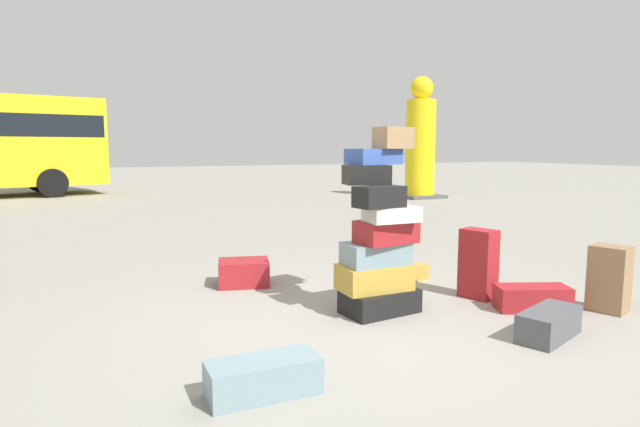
{
  "coord_description": "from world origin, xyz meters",
  "views": [
    {
      "loc": [
        -2.25,
        -4.0,
        1.56
      ],
      "look_at": [
        0.25,
        1.54,
        0.79
      ],
      "focal_mm": 29.29,
      "sensor_mm": 36.0,
      "label": 1
    }
  ],
  "objects_px": {
    "suitcase_slate_upright_blue": "(263,377)",
    "yellow_dummy_statue": "(420,145)",
    "suitcase_maroon_foreground_near": "(478,264)",
    "suitcase_maroon_foreground_far": "(532,298)",
    "suitcase_tower": "(379,242)",
    "suitcase_maroon_behind_tower": "(244,273)",
    "suitcase_brown_white_trunk": "(609,279)",
    "suitcase_charcoal_right_side": "(549,324)",
    "suitcase_tan_left_side": "(401,272)"
  },
  "relations": [
    {
      "from": "suitcase_tan_left_side",
      "to": "yellow_dummy_statue",
      "type": "bearing_deg",
      "value": 39.39
    },
    {
      "from": "suitcase_maroon_foreground_near",
      "to": "suitcase_maroon_behind_tower",
      "type": "xyz_separation_m",
      "value": [
        -2.09,
        1.49,
        -0.22
      ]
    },
    {
      "from": "suitcase_maroon_foreground_near",
      "to": "yellow_dummy_statue",
      "type": "height_order",
      "value": "yellow_dummy_statue"
    },
    {
      "from": "suitcase_charcoal_right_side",
      "to": "yellow_dummy_statue",
      "type": "height_order",
      "value": "yellow_dummy_statue"
    },
    {
      "from": "suitcase_maroon_foreground_far",
      "to": "suitcase_brown_white_trunk",
      "type": "xyz_separation_m",
      "value": [
        0.64,
        -0.32,
        0.2
      ]
    },
    {
      "from": "suitcase_maroon_behind_tower",
      "to": "suitcase_charcoal_right_side",
      "type": "bearing_deg",
      "value": -41.09
    },
    {
      "from": "suitcase_maroon_foreground_near",
      "to": "suitcase_slate_upright_blue",
      "type": "relative_size",
      "value": 1.01
    },
    {
      "from": "suitcase_tower",
      "to": "suitcase_brown_white_trunk",
      "type": "xyz_separation_m",
      "value": [
        2.03,
        -0.87,
        -0.36
      ]
    },
    {
      "from": "suitcase_brown_white_trunk",
      "to": "suitcase_maroon_behind_tower",
      "type": "distance_m",
      "value": 3.76
    },
    {
      "from": "suitcase_tan_left_side",
      "to": "suitcase_maroon_foreground_near",
      "type": "distance_m",
      "value": 1.07
    },
    {
      "from": "suitcase_brown_white_trunk",
      "to": "suitcase_tower",
      "type": "bearing_deg",
      "value": 138.24
    },
    {
      "from": "suitcase_charcoal_right_side",
      "to": "suitcase_maroon_behind_tower",
      "type": "relative_size",
      "value": 1.18
    },
    {
      "from": "suitcase_tower",
      "to": "suitcase_slate_upright_blue",
      "type": "distance_m",
      "value": 1.99
    },
    {
      "from": "suitcase_maroon_foreground_far",
      "to": "yellow_dummy_statue",
      "type": "bearing_deg",
      "value": 82.89
    },
    {
      "from": "suitcase_slate_upright_blue",
      "to": "suitcase_charcoal_right_side",
      "type": "distance_m",
      "value": 2.46
    },
    {
      "from": "suitcase_tower",
      "to": "suitcase_tan_left_side",
      "type": "bearing_deg",
      "value": 47.63
    },
    {
      "from": "suitcase_tan_left_side",
      "to": "yellow_dummy_statue",
      "type": "relative_size",
      "value": 0.14
    },
    {
      "from": "suitcase_maroon_foreground_near",
      "to": "suitcase_maroon_foreground_far",
      "type": "relative_size",
      "value": 1.05
    },
    {
      "from": "suitcase_tan_left_side",
      "to": "yellow_dummy_statue",
      "type": "height_order",
      "value": "yellow_dummy_statue"
    },
    {
      "from": "suitcase_maroon_foreground_far",
      "to": "yellow_dummy_statue",
      "type": "xyz_separation_m",
      "value": [
        5.64,
        9.95,
        1.53
      ]
    },
    {
      "from": "suitcase_slate_upright_blue",
      "to": "suitcase_brown_white_trunk",
      "type": "distance_m",
      "value": 3.57
    },
    {
      "from": "suitcase_maroon_foreground_far",
      "to": "suitcase_maroon_foreground_near",
      "type": "bearing_deg",
      "value": 132.32
    },
    {
      "from": "suitcase_tower",
      "to": "suitcase_maroon_foreground_near",
      "type": "height_order",
      "value": "suitcase_tower"
    },
    {
      "from": "yellow_dummy_statue",
      "to": "suitcase_maroon_behind_tower",
      "type": "bearing_deg",
      "value": -135.05
    },
    {
      "from": "suitcase_maroon_behind_tower",
      "to": "suitcase_brown_white_trunk",
      "type": "bearing_deg",
      "value": -24.6
    },
    {
      "from": "suitcase_maroon_foreground_far",
      "to": "suitcase_maroon_behind_tower",
      "type": "distance_m",
      "value": 3.07
    },
    {
      "from": "suitcase_maroon_behind_tower",
      "to": "yellow_dummy_statue",
      "type": "bearing_deg",
      "value": 59.27
    },
    {
      "from": "suitcase_brown_white_trunk",
      "to": "suitcase_maroon_behind_tower",
      "type": "relative_size",
      "value": 1.13
    },
    {
      "from": "suitcase_maroon_foreground_far",
      "to": "suitcase_maroon_behind_tower",
      "type": "relative_size",
      "value": 1.22
    },
    {
      "from": "suitcase_tower",
      "to": "suitcase_charcoal_right_side",
      "type": "xyz_separation_m",
      "value": [
        0.94,
        -1.16,
        -0.56
      ]
    },
    {
      "from": "suitcase_charcoal_right_side",
      "to": "yellow_dummy_statue",
      "type": "relative_size",
      "value": 0.18
    },
    {
      "from": "yellow_dummy_statue",
      "to": "suitcase_tower",
      "type": "bearing_deg",
      "value": -126.79
    },
    {
      "from": "suitcase_maroon_foreground_near",
      "to": "suitcase_brown_white_trunk",
      "type": "relative_size",
      "value": 1.14
    },
    {
      "from": "suitcase_slate_upright_blue",
      "to": "yellow_dummy_statue",
      "type": "height_order",
      "value": "yellow_dummy_statue"
    },
    {
      "from": "suitcase_maroon_foreground_far",
      "to": "suitcase_slate_upright_blue",
      "type": "bearing_deg",
      "value": -145.88
    },
    {
      "from": "suitcase_brown_white_trunk",
      "to": "yellow_dummy_statue",
      "type": "height_order",
      "value": "yellow_dummy_statue"
    },
    {
      "from": "suitcase_tower",
      "to": "suitcase_maroon_behind_tower",
      "type": "bearing_deg",
      "value": 120.87
    },
    {
      "from": "suitcase_slate_upright_blue",
      "to": "yellow_dummy_statue",
      "type": "distance_m",
      "value": 13.67
    },
    {
      "from": "suitcase_tan_left_side",
      "to": "suitcase_maroon_foreground_near",
      "type": "xyz_separation_m",
      "value": [
        0.3,
        -0.99,
        0.27
      ]
    },
    {
      "from": "suitcase_tan_left_side",
      "to": "suitcase_charcoal_right_side",
      "type": "height_order",
      "value": "suitcase_charcoal_right_side"
    },
    {
      "from": "suitcase_slate_upright_blue",
      "to": "suitcase_tan_left_side",
      "type": "bearing_deg",
      "value": 41.57
    },
    {
      "from": "suitcase_maroon_foreground_near",
      "to": "suitcase_charcoal_right_side",
      "type": "distance_m",
      "value": 1.22
    },
    {
      "from": "suitcase_maroon_foreground_far",
      "to": "suitcase_brown_white_trunk",
      "type": "height_order",
      "value": "suitcase_brown_white_trunk"
    },
    {
      "from": "yellow_dummy_statue",
      "to": "suitcase_charcoal_right_side",
      "type": "bearing_deg",
      "value": -119.97
    },
    {
      "from": "suitcase_slate_upright_blue",
      "to": "suitcase_brown_white_trunk",
      "type": "bearing_deg",
      "value": 4.65
    },
    {
      "from": "suitcase_maroon_foreground_far",
      "to": "suitcase_charcoal_right_side",
      "type": "bearing_deg",
      "value": -104.25
    },
    {
      "from": "suitcase_tan_left_side",
      "to": "suitcase_maroon_behind_tower",
      "type": "distance_m",
      "value": 1.86
    },
    {
      "from": "yellow_dummy_statue",
      "to": "suitcase_tan_left_side",
      "type": "bearing_deg",
      "value": -126.08
    },
    {
      "from": "suitcase_tan_left_side",
      "to": "suitcase_charcoal_right_side",
      "type": "relative_size",
      "value": 0.79
    },
    {
      "from": "suitcase_brown_white_trunk",
      "to": "yellow_dummy_statue",
      "type": "relative_size",
      "value": 0.17
    }
  ]
}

